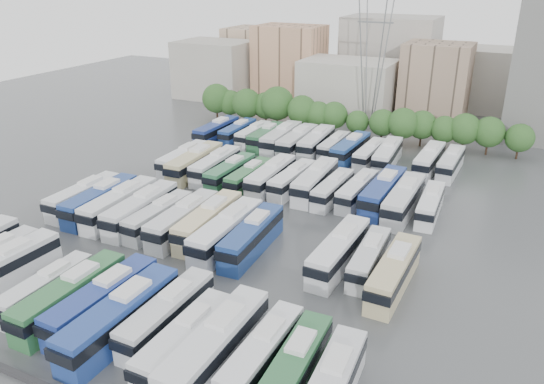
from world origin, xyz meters
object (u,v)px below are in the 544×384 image
at_px(bus_r3_s1, 238,132).
at_px(bus_r3_s7, 334,146).
at_px(bus_r3_s3, 266,137).
at_px(bus_r3_s4, 281,138).
at_px(bus_r1_s7, 227,231).
at_px(bus_r2_s5, 249,176).
at_px(bus_r2_s3, 215,165).
at_px(bus_r0_s5, 71,296).
at_px(bus_r1_s8, 252,236).
at_px(bus_r2_s7, 292,180).
at_px(bus_r1_s11, 339,251).
at_px(bus_r1_s12, 369,258).
at_px(bus_r1_s0, 84,196).
at_px(bus_r2_s1, 184,159).
at_px(bus_r0_s7, 121,317).
at_px(bus_r3_s5, 297,141).
at_px(bus_r2_s10, 357,190).
at_px(bus_r1_s6, 209,221).
at_px(bus_r2_s6, 271,176).
at_px(bus_r2_s12, 404,200).
at_px(bus_r3_s9, 370,154).
at_px(bus_r0_s4, 46,288).
at_px(bus_r3_s2, 253,134).
at_px(bus_r3_s6, 316,142).
at_px(bus_r3_s8, 350,149).
at_px(bus_r1_s2, 120,204).
at_px(bus_r1_s13, 394,272).
at_px(bus_r0_s9, 184,340).
at_px(bus_r2_s9, 333,189).
at_px(bus_r1_s4, 159,216).
at_px(bus_r1_s5, 183,219).
at_px(bus_r3_s10, 387,155).
at_px(bus_r1_s1, 101,200).
at_px(electricity_pylon, 374,35).
at_px(bus_r3_s12, 429,160).
at_px(bus_r1_s3, 141,209).
at_px(bus_r3_s0, 217,131).
at_px(bus_r2_s2, 195,163).
at_px(bus_r2_s8, 315,181).
at_px(bus_r0_s10, 216,346).
at_px(bus_r0_s11, 262,354).
at_px(bus_r2_s4, 230,172).
at_px(bus_r2_s13, 430,204).
at_px(bus_r0_s8, 167,314).

xyz_separation_m(bus_r3_s1, bus_r3_s7, (19.56, -0.25, -0.05)).
bearing_deg(bus_r3_s3, bus_r3_s4, -11.24).
height_order(bus_r1_s7, bus_r2_s5, bus_r1_s7).
bearing_deg(bus_r2_s3, bus_r0_s5, -81.37).
bearing_deg(bus_r1_s8, bus_r1_s7, -176.38).
bearing_deg(bus_r2_s7, bus_r1_s11, -50.30).
relative_size(bus_r1_s12, bus_r3_s4, 0.81).
height_order(bus_r1_s0, bus_r2_s1, bus_r2_s1).
xyz_separation_m(bus_r0_s7, bus_r3_s5, (-6.66, 54.52, -0.02)).
distance_m(bus_r0_s7, bus_r2_s10, 39.21).
relative_size(bus_r1_s6, bus_r2_s6, 1.03).
distance_m(bus_r2_s12, bus_r3_s9, 19.99).
distance_m(bus_r2_s5, bus_r3_s3, 20.47).
height_order(bus_r0_s4, bus_r3_s2, bus_r3_s2).
xyz_separation_m(bus_r0_s5, bus_r2_s3, (-6.87, 37.08, -0.07)).
bearing_deg(bus_r2_s6, bus_r2_s12, -1.70).
relative_size(bus_r1_s0, bus_r3_s6, 0.91).
xyz_separation_m(bus_r2_s6, bus_r3_s8, (6.55, 17.74, -0.00)).
bearing_deg(bus_r3_s5, bus_r1_s8, -75.80).
relative_size(bus_r0_s5, bus_r1_s2, 0.97).
bearing_deg(bus_r1_s13, bus_r3_s6, 123.22).
relative_size(bus_r0_s9, bus_r2_s9, 1.04).
relative_size(bus_r1_s4, bus_r2_s6, 0.91).
height_order(bus_r1_s2, bus_r1_s5, bus_r1_s2).
bearing_deg(bus_r3_s10, bus_r1_s11, -87.01).
bearing_deg(bus_r1_s1, bus_r1_s11, -0.73).
relative_size(electricity_pylon, bus_r3_s12, 2.71).
bearing_deg(bus_r1_s5, bus_r2_s1, 123.33).
bearing_deg(bus_r1_s3, bus_r3_s0, 103.99).
relative_size(bus_r2_s2, bus_r2_s12, 1.02).
height_order(electricity_pylon, bus_r2_s1, electricity_pylon).
bearing_deg(bus_r3_s6, bus_r0_s9, -82.41).
relative_size(bus_r1_s2, bus_r1_s7, 0.97).
height_order(bus_r2_s2, bus_r3_s6, bus_r2_s2).
bearing_deg(bus_r1_s13, bus_r2_s8, 131.04).
bearing_deg(bus_r0_s10, bus_r3_s3, 112.99).
height_order(bus_r0_s11, bus_r2_s4, bus_r2_s4).
bearing_deg(bus_r1_s11, bus_r2_s13, 71.73).
xyz_separation_m(bus_r1_s0, bus_r3_s7, (22.92, 36.55, -0.18)).
distance_m(bus_r1_s7, bus_r2_s9, 19.65).
xyz_separation_m(bus_r2_s8, bus_r3_s9, (3.45, 16.13, -0.27)).
relative_size(bus_r1_s2, bus_r2_s10, 1.14).
distance_m(bus_r1_s6, bus_r2_s9, 19.71).
xyz_separation_m(bus_r0_s9, bus_r1_s7, (-6.69, 18.32, 0.29)).
bearing_deg(bus_r1_s1, bus_r0_s10, -34.71).
xyz_separation_m(bus_r2_s7, bus_r2_s8, (3.38, 0.52, 0.22)).
height_order(bus_r0_s8, bus_r1_s11, bus_r1_s11).
height_order(bus_r0_s7, bus_r1_s2, bus_r0_s7).
xyz_separation_m(bus_r2_s8, bus_r3_s0, (-26.59, 16.07, -0.06)).
relative_size(bus_r0_s4, bus_r2_s3, 0.87).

